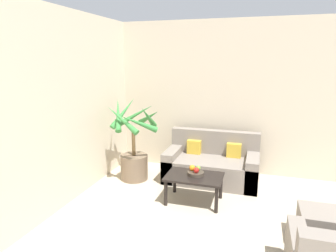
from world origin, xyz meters
TOP-DOWN VIEW (x-y plane):
  - wall_back at (0.00, 6.77)m, footprint 8.58×0.06m
  - potted_palm at (-2.94, 5.87)m, footprint 0.86×0.95m
  - sofa_loveseat at (-1.66, 6.22)m, footprint 1.53×0.81m
  - coffee_table at (-1.78, 5.34)m, footprint 0.80×0.54m
  - fruit_bowl at (-1.76, 5.37)m, footprint 0.24×0.24m
  - apple_red at (-1.75, 5.33)m, footprint 0.08×0.08m
  - apple_green at (-1.74, 5.43)m, footprint 0.07×0.07m
  - orange_fruit at (-1.82, 5.40)m, footprint 0.08×0.08m
  - ottoman at (-0.16, 4.77)m, footprint 0.57×0.46m

SIDE VIEW (x-z plane):
  - ottoman at x=-0.16m, z-range 0.00..0.39m
  - sofa_loveseat at x=-1.66m, z-range -0.14..0.67m
  - coffee_table at x=-1.78m, z-range 0.14..0.54m
  - fruit_bowl at x=-1.76m, z-range 0.40..0.45m
  - apple_green at x=-1.74m, z-range 0.45..0.52m
  - apple_red at x=-1.75m, z-range 0.45..0.53m
  - orange_fruit at x=-1.82m, z-range 0.45..0.54m
  - potted_palm at x=-2.94m, z-range -0.19..1.22m
  - wall_back at x=0.00m, z-range 0.00..2.70m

